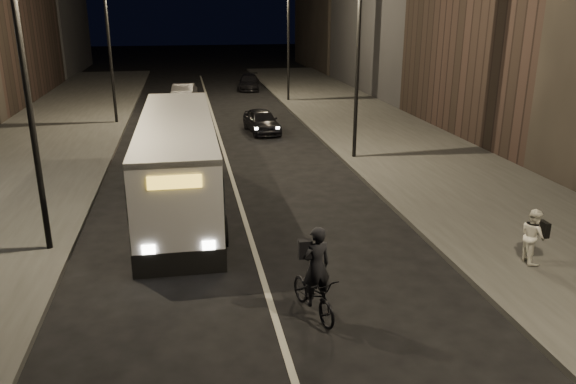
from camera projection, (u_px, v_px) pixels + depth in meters
name	position (u px, v px, depth m)	size (l,w,h in m)	color
ground	(271.00, 306.00, 12.85)	(180.00, 180.00, 0.00)	black
sidewalk_right	(399.00, 145.00, 27.36)	(7.00, 70.00, 0.16)	#343532
sidewalk_left	(29.00, 162.00, 24.42)	(7.00, 70.00, 0.16)	#343532
streetlight_right_mid	(352.00, 35.00, 23.27)	(1.20, 0.44, 8.12)	black
streetlight_right_far	(284.00, 24.00, 38.20)	(1.20, 0.44, 8.12)	black
streetlight_left_near	(33.00, 56.00, 13.97)	(1.20, 0.44, 8.12)	black
streetlight_left_far	(113.00, 28.00, 30.76)	(1.20, 0.44, 8.12)	black
city_bus	(178.00, 158.00, 18.99)	(2.69, 11.21, 3.01)	white
cyclist_on_bicycle	(314.00, 286.00, 12.25)	(1.11, 1.99, 2.17)	black
pedestrian_woman	(533.00, 236.00, 14.49)	(0.71, 0.55, 1.46)	silver
car_near	(262.00, 121.00, 30.21)	(1.49, 3.71, 1.26)	black
car_mid	(185.00, 93.00, 39.59)	(1.46, 4.18, 1.38)	#3C3B3E
car_far	(249.00, 82.00, 45.66)	(1.66, 4.09, 1.19)	black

